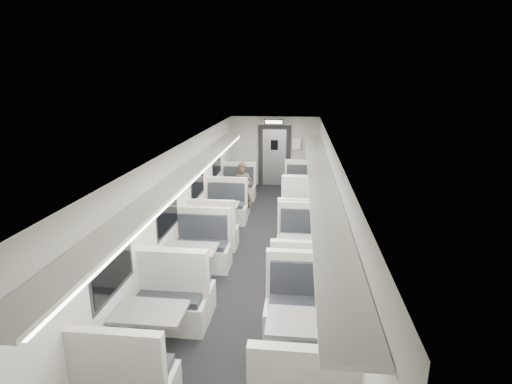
% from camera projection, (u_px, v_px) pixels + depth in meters
% --- Properties ---
extents(room, '(3.24, 12.24, 2.64)m').
position_uv_depth(room, '(255.00, 204.00, 8.08)').
color(room, black).
rests_on(room, ground).
extents(booth_left_a, '(1.05, 2.13, 1.14)m').
position_uv_depth(booth_left_a, '(234.00, 194.00, 11.67)').
color(booth_left_a, beige).
rests_on(booth_left_a, room).
extents(booth_left_b, '(1.07, 2.18, 1.16)m').
position_uv_depth(booth_left_b, '(220.00, 218.00, 9.65)').
color(booth_left_b, beige).
rests_on(booth_left_b, room).
extents(booth_left_c, '(1.11, 2.25, 1.20)m').
position_uv_depth(booth_left_c, '(191.00, 268.00, 7.13)').
color(booth_left_c, beige).
rests_on(booth_left_c, room).
extents(booth_left_d, '(1.09, 2.20, 1.18)m').
position_uv_depth(booth_left_d, '(152.00, 335.00, 5.27)').
color(booth_left_d, beige).
rests_on(booth_left_d, room).
extents(booth_right_a, '(1.14, 2.32, 1.24)m').
position_uv_depth(booth_right_a, '(303.00, 196.00, 11.42)').
color(booth_right_a, beige).
rests_on(booth_right_a, room).
extents(booth_right_b, '(1.12, 2.28, 1.22)m').
position_uv_depth(booth_right_b, '(303.00, 218.00, 9.60)').
color(booth_right_b, beige).
rests_on(booth_right_b, room).
extents(booth_right_c, '(1.10, 2.24, 1.20)m').
position_uv_depth(booth_right_c, '(304.00, 259.00, 7.47)').
color(booth_right_c, beige).
rests_on(booth_right_c, room).
extents(booth_right_d, '(1.15, 2.34, 1.25)m').
position_uv_depth(booth_right_d, '(304.00, 349.00, 4.98)').
color(booth_right_d, beige).
rests_on(booth_right_d, room).
extents(passenger, '(0.62, 0.47, 1.52)m').
position_uv_depth(passenger, '(242.00, 190.00, 10.67)').
color(passenger, black).
rests_on(passenger, room).
extents(window_a, '(0.02, 1.18, 0.84)m').
position_uv_depth(window_a, '(217.00, 161.00, 11.44)').
color(window_a, black).
rests_on(window_a, room).
extents(window_b, '(0.02, 1.18, 0.84)m').
position_uv_depth(window_b, '(198.00, 180.00, 9.34)').
color(window_b, black).
rests_on(window_b, room).
extents(window_c, '(0.02, 1.18, 0.84)m').
position_uv_depth(window_c, '(168.00, 210.00, 7.24)').
color(window_c, black).
rests_on(window_c, room).
extents(window_d, '(0.02, 1.18, 0.84)m').
position_uv_depth(window_d, '(113.00, 265.00, 5.14)').
color(window_d, black).
rests_on(window_d, room).
extents(luggage_rack_left, '(0.46, 10.40, 0.09)m').
position_uv_depth(luggage_rack_left, '(190.00, 172.00, 7.73)').
color(luggage_rack_left, beige).
rests_on(luggage_rack_left, room).
extents(luggage_rack_right, '(0.46, 10.40, 0.09)m').
position_uv_depth(luggage_rack_right, '(319.00, 175.00, 7.46)').
color(luggage_rack_right, beige).
rests_on(luggage_rack_right, room).
extents(vestibule_door, '(1.10, 0.13, 2.10)m').
position_uv_depth(vestibule_door, '(274.00, 156.00, 13.79)').
color(vestibule_door, black).
rests_on(vestibule_door, room).
extents(exit_sign, '(0.62, 0.12, 0.16)m').
position_uv_depth(exit_sign, '(274.00, 122.00, 12.98)').
color(exit_sign, black).
rests_on(exit_sign, room).
extents(wall_notice, '(0.32, 0.02, 0.40)m').
position_uv_depth(wall_notice, '(296.00, 144.00, 13.57)').
color(wall_notice, white).
rests_on(wall_notice, room).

